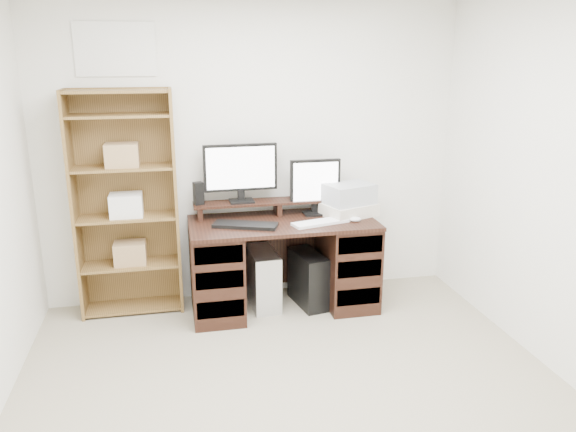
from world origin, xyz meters
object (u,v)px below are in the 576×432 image
object	(u,v)px
monitor_small	(315,185)
tower_black	(308,279)
monitor_wide	(241,170)
bookshelf	(126,202)
printer	(349,209)
tower_silver	(263,278)
desk	(283,262)

from	to	relation	value
monitor_small	tower_black	world-z (taller)	monitor_small
monitor_wide	tower_black	bearing A→B (deg)	-24.99
bookshelf	monitor_wide	bearing A→B (deg)	0.74
tower_black	bookshelf	xyz separation A→B (m)	(-1.44, 0.21, 0.69)
monitor_wide	tower_black	size ratio (longest dim) A/B	1.26
printer	tower_silver	size ratio (longest dim) A/B	0.86
monitor_small	desk	bearing A→B (deg)	-154.06
desk	tower_silver	world-z (taller)	desk
desk	monitor_wide	distance (m)	0.84
bookshelf	tower_silver	bearing A→B (deg)	-8.13
tower_silver	bookshelf	size ratio (longest dim) A/B	0.27
tower_black	bookshelf	world-z (taller)	bookshelf
desk	monitor_wide	world-z (taller)	monitor_wide
monitor_wide	tower_silver	size ratio (longest dim) A/B	1.26
printer	tower_silver	xyz separation A→B (m)	(-0.73, 0.02, -0.56)
desk	tower_black	distance (m)	0.27
monitor_wide	printer	world-z (taller)	monitor_wide
tower_silver	monitor_small	bearing A→B (deg)	7.36
monitor_small	tower_silver	distance (m)	0.90
printer	tower_silver	world-z (taller)	printer
printer	tower_black	distance (m)	0.68
desk	monitor_wide	xyz separation A→B (m)	(-0.30, 0.22, 0.75)
bookshelf	desk	bearing A→B (deg)	-9.89
monitor_wide	tower_black	world-z (taller)	monitor_wide
monitor_wide	monitor_small	distance (m)	0.63
desk	monitor_small	distance (m)	0.70
monitor_small	tower_silver	world-z (taller)	monitor_small
tower_silver	tower_black	size ratio (longest dim) A/B	1.00
tower_black	monitor_wide	bearing A→B (deg)	146.22
monitor_small	tower_black	size ratio (longest dim) A/B	0.96
monitor_wide	tower_black	distance (m)	1.07
tower_black	printer	bearing A→B (deg)	-3.36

